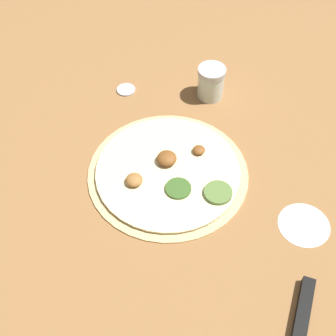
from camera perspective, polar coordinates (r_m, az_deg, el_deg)
name	(u,v)px	position (r m, az deg, el deg)	size (l,w,h in m)	color
ground_plane	(168,173)	(0.89, 0.00, -0.66)	(3.00, 3.00, 0.00)	olive
pizza	(169,172)	(0.88, 0.08, -0.48)	(0.30, 0.30, 0.03)	#D6B77A
spice_jar	(211,82)	(1.02, 5.25, 10.37)	(0.06, 0.06, 0.07)	silver
loose_cap	(126,89)	(1.05, -5.15, 9.56)	(0.04, 0.04, 0.01)	#B2B2B7
flour_patch	(304,224)	(0.86, 16.25, -6.61)	(0.09, 0.09, 0.00)	white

